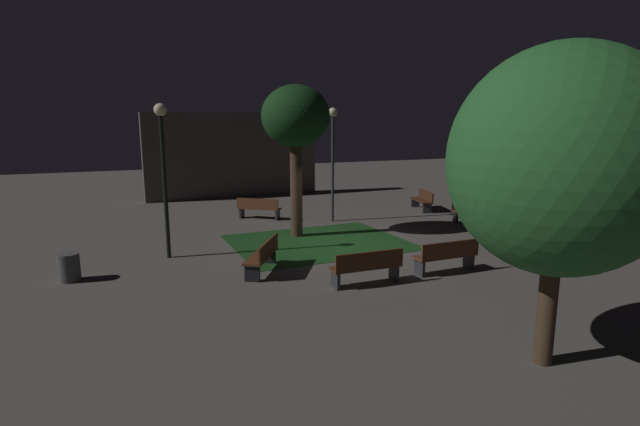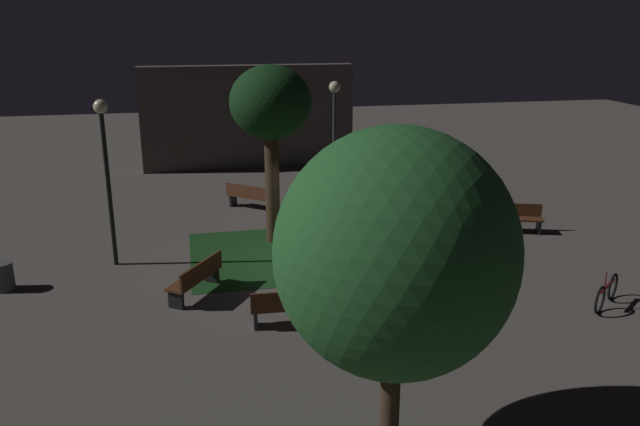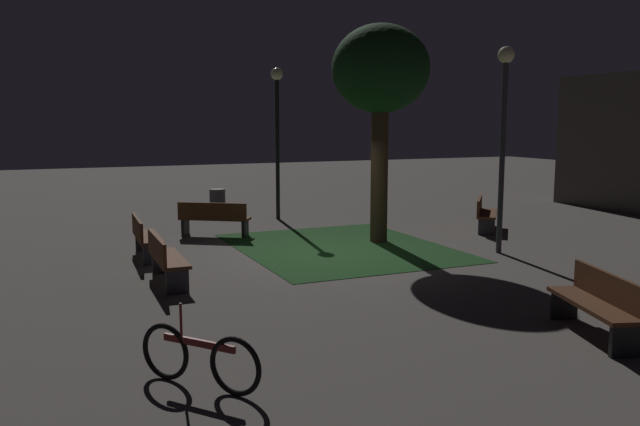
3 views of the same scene
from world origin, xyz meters
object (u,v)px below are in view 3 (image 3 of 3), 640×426
object	(u,v)px
bicycle	(199,358)
bench_front_left	(165,257)
bench_front_right	(484,212)
bench_path_side	(214,218)
lamp_post_path_center	(277,117)
bench_lawn_edge	(144,236)
bench_corner	(598,302)
lamp_post_plaza_west	(504,114)
trash_bin	(218,200)
tree_back_right	(381,74)

from	to	relation	value
bicycle	bench_front_left	bearing A→B (deg)	174.06
bench_front_right	bench_path_side	bearing A→B (deg)	-105.97
bench_front_left	lamp_post_path_center	xyz separation A→B (m)	(-6.52, 4.53, 2.55)
bench_lawn_edge	bench_corner	bearing A→B (deg)	32.24
lamp_post_plaza_west	bicycle	xyz separation A→B (m)	(4.67, -7.85, -2.72)
bench_lawn_edge	lamp_post_plaza_west	world-z (taller)	lamp_post_plaza_west
bench_front_right	lamp_post_plaza_west	distance (m)	4.00
bench_corner	lamp_post_plaza_west	xyz separation A→B (m)	(-5.14, 2.46, 2.59)
bench_lawn_edge	trash_bin	size ratio (longest dim) A/B	2.57
bench_path_side	lamp_post_path_center	world-z (taller)	lamp_post_path_center
trash_bin	bicycle	distance (m)	14.44
trash_bin	bicycle	size ratio (longest dim) A/B	0.54
bench_corner	lamp_post_plaza_west	distance (m)	6.26
bench_path_side	tree_back_right	world-z (taller)	tree_back_right
bench_front_right	bicycle	world-z (taller)	bicycle
bench_front_left	bicycle	bearing A→B (deg)	-5.94
lamp_post_plaza_west	bench_path_side	bearing A→B (deg)	-130.77
bench_path_side	bicycle	xyz separation A→B (m)	(9.26, -2.53, -0.14)
bench_corner	bench_path_side	bearing A→B (deg)	-163.62
lamp_post_path_center	bench_front_right	bearing A→B (deg)	47.05
bench_front_left	bench_corner	distance (m)	7.23
bench_front_left	trash_bin	distance (m)	9.66
lamp_post_plaza_west	trash_bin	bearing A→B (deg)	-156.58
bench_front_right	bench_corner	distance (m)	8.74
tree_back_right	bench_path_side	bearing A→B (deg)	-123.48
bench_front_left	bench_front_right	size ratio (longest dim) A/B	1.07
bench_lawn_edge	lamp_post_plaza_west	size ratio (longest dim) A/B	0.40
bench_corner	lamp_post_plaza_west	world-z (taller)	lamp_post_plaza_west
bench_path_side	bench_corner	distance (m)	10.13
bench_front_left	bicycle	size ratio (longest dim) A/B	1.38
lamp_post_path_center	tree_back_right	bearing A→B (deg)	12.64
bench_corner	lamp_post_plaza_west	size ratio (longest dim) A/B	0.41
lamp_post_plaza_west	bench_lawn_edge	bearing A→B (deg)	-109.54
bench_lawn_edge	bench_front_left	xyz separation A→B (m)	(2.42, -0.00, 0.00)
bench_path_side	bench_corner	bearing A→B (deg)	16.38
tree_back_right	bench_lawn_edge	bearing A→B (deg)	-93.49
bench_front_right	lamp_post_path_center	xyz separation A→B (m)	(-4.11, -4.41, 2.55)
bench_lawn_edge	bench_path_side	size ratio (longest dim) A/B	1.03
trash_bin	bench_front_right	bearing A→B (deg)	40.17
bench_path_side	lamp_post_plaza_west	distance (m)	7.48
bench_lawn_edge	lamp_post_path_center	world-z (taller)	lamp_post_path_center
tree_back_right	lamp_post_path_center	xyz separation A→B (m)	(-4.44, -1.00, -0.98)
bench_path_side	lamp_post_path_center	bearing A→B (deg)	130.33
bench_front_left	bench_corner	size ratio (longest dim) A/B	0.97
bicycle	lamp_post_path_center	bearing A→B (deg)	156.13
lamp_post_plaza_west	bicycle	distance (m)	9.53
bench_front_left	lamp_post_plaza_west	bearing A→B (deg)	88.53
bench_front_right	bicycle	bearing A→B (deg)	-52.41
bench_lawn_edge	bicycle	world-z (taller)	bicycle
lamp_post_path_center	bench_lawn_edge	bearing A→B (deg)	-47.82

